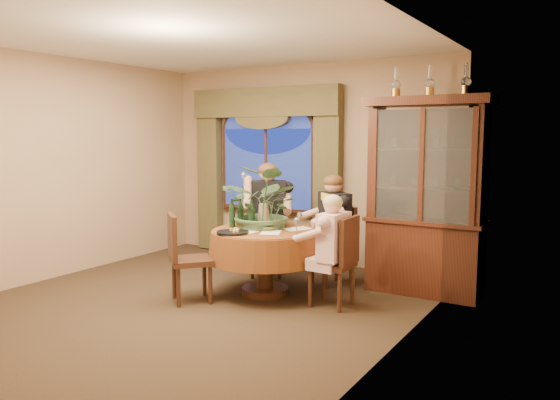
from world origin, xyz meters
The scene contains 36 objects.
floor centered at (0.00, 0.00, 0.00)m, with size 5.00×5.00×0.00m, color black.
wall_back centered at (0.00, 2.50, 1.40)m, with size 4.50×4.50×0.00m, color #9D7A5B.
wall_right centered at (2.25, 0.00, 1.40)m, with size 5.00×5.00×0.00m, color #9D7A5B.
ceiling centered at (0.00, 0.00, 2.80)m, with size 5.00×5.00×0.00m, color white.
window centered at (-0.60, 2.43, 1.30)m, with size 1.62×0.10×1.32m, color navy, non-canonical shape.
arched_transom centered at (-0.60, 2.43, 2.08)m, with size 1.60×0.06×0.44m, color navy, non-canonical shape.
drapery_left centered at (-1.63, 2.38, 1.18)m, with size 0.38×0.14×2.32m, color #464025.
drapery_right centered at (0.43, 2.38, 1.18)m, with size 0.38×0.14×2.32m, color #464025.
swag_valance centered at (-0.60, 2.35, 2.28)m, with size 2.45×0.16×0.42m, color #464025, non-canonical shape.
dining_table centered at (0.45, 0.77, 0.38)m, with size 1.29×1.29×0.75m, color maroon.
china_cabinet centered at (1.99, 1.75, 1.12)m, with size 1.38×0.55×2.24m, color #38150C.
oil_lamp_left centered at (1.60, 1.75, 2.41)m, with size 0.11×0.11×0.34m, color #A5722D, non-canonical shape.
oil_lamp_center centered at (1.99, 1.75, 2.41)m, with size 0.11×0.11×0.34m, color #A5722D, non-canonical shape.
oil_lamp_right centered at (2.38, 1.75, 2.41)m, with size 0.11×0.11×0.34m, color #A5722D, non-canonical shape.
chair_right centered at (1.29, 0.78, 0.48)m, with size 0.42×0.42×0.96m, color black.
chair_back_right centered at (0.94, 1.49, 0.48)m, with size 0.42×0.42×0.96m, color black.
chair_back centered at (0.00, 1.47, 0.48)m, with size 0.42×0.42×0.96m, color black.
chair_front_left centered at (-0.09, 0.12, 0.48)m, with size 0.42×0.42×0.96m, color black.
person_pink centered at (1.34, 0.72, 0.60)m, with size 0.43×0.40×1.21m, color beige, non-canonical shape.
person_back centered at (0.01, 1.52, 0.73)m, with size 0.52×0.48×1.46m, color black, non-canonical shape.
person_scarf centered at (0.99, 1.46, 0.68)m, with size 0.49×0.45×1.36m, color black, non-canonical shape.
stoneware_vase centered at (0.34, 0.90, 0.89)m, with size 0.15×0.15×0.27m, color #8E7C59, non-canonical shape.
centerpiece_plant centered at (0.37, 0.89, 1.36)m, with size 0.95×1.05×0.82m, color #375132.
olive_bowl centered at (0.51, 0.73, 0.78)m, with size 0.16×0.16×0.05m, color #52572A.
cheese_platter centered at (0.28, 0.38, 0.76)m, with size 0.35×0.35×0.02m, color black.
wine_bottle_0 centered at (0.11, 0.77, 0.92)m, with size 0.07×0.07×0.33m, color black.
wine_bottle_1 centered at (0.18, 0.91, 0.92)m, with size 0.07×0.07×0.33m, color black.
wine_bottle_2 centered at (0.07, 0.83, 0.92)m, with size 0.07×0.07×0.33m, color tan.
wine_bottle_3 centered at (0.31, 0.69, 0.92)m, with size 0.07×0.07×0.33m, color black.
wine_bottle_4 centered at (0.04, 0.70, 0.92)m, with size 0.07×0.07×0.33m, color black.
tasting_paper_0 centered at (0.61, 0.64, 0.75)m, with size 0.21×0.30×0.00m, color white.
tasting_paper_1 centered at (0.75, 0.99, 0.75)m, with size 0.21×0.30×0.00m, color white.
tasting_paper_2 centered at (0.36, 0.47, 0.75)m, with size 0.21×0.30×0.00m, color white.
wine_glass_person_pink centered at (0.88, 0.74, 0.84)m, with size 0.07×0.07×0.18m, color silver, non-canonical shape.
wine_glass_person_back centered at (0.24, 1.13, 0.84)m, with size 0.07×0.07×0.18m, color silver, non-canonical shape.
wine_glass_person_scarf centered at (0.71, 1.10, 0.84)m, with size 0.07×0.07×0.18m, color silver, non-canonical shape.
Camera 1 is at (3.76, -4.34, 1.83)m, focal length 35.00 mm.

